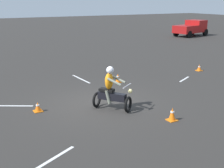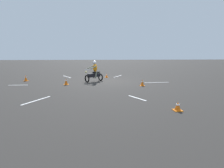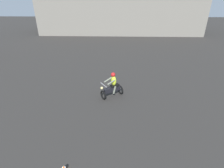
# 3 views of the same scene
# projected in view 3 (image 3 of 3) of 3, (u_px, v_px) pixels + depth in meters

# --- Properties ---
(motorcycle_rider_background) EXTENTS (1.50, 1.27, 1.66)m
(motorcycle_rider_background) POSITION_uv_depth(u_px,v_px,m) (112.00, 86.00, 11.01)
(motorcycle_rider_background) COLOR black
(motorcycle_rider_background) RESTS_ON ground
(utility_pole_far) EXTENTS (0.24, 0.24, 10.05)m
(utility_pole_far) POSITION_uv_depth(u_px,v_px,m) (106.00, 1.00, 25.70)
(utility_pole_far) COLOR brown
(utility_pole_far) RESTS_ON ground
(building_backdrop) EXTENTS (26.14, 8.08, 6.20)m
(building_backdrop) POSITION_uv_depth(u_px,v_px,m) (120.00, 13.00, 29.86)
(building_backdrop) COLOR gray
(building_backdrop) RESTS_ON ground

